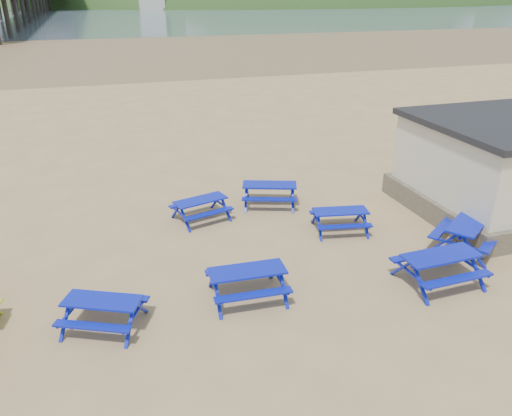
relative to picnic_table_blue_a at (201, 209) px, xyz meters
name	(u,v)px	position (x,y,z in m)	size (l,w,h in m)	color
ground	(233,268)	(0.16, -3.32, -0.36)	(400.00, 400.00, 0.00)	tan
wet_sand	(115,49)	(0.16, 51.68, -0.35)	(400.00, 400.00, 0.00)	brown
sea	(94,11)	(0.16, 166.68, -0.35)	(400.00, 400.00, 0.00)	#445562
picnic_table_blue_a	(201,209)	(0.00, 0.00, 0.00)	(2.00, 1.77, 0.71)	#0D18AA
picnic_table_blue_b	(269,194)	(2.53, 0.46, 0.03)	(2.25, 2.03, 0.78)	#0D18AA
picnic_table_blue_c	(340,221)	(3.94, -2.14, -0.01)	(1.90, 1.64, 0.70)	#0D18AA
picnic_table_blue_d	(104,313)	(-3.25, -4.90, 0.00)	(2.12, 1.97, 0.71)	#0D18AA
picnic_table_blue_e	(247,284)	(0.13, -4.77, 0.03)	(1.93, 1.59, 0.78)	#0D18AA
picnic_table_blue_f	(467,234)	(6.95, -4.27, 0.07)	(2.63, 2.54, 0.86)	#0D18AA
headland_town	(287,25)	(90.16, 226.36, -10.26)	(264.00, 144.00, 108.00)	#2D4C1E
picnic_table_blue_g	(439,269)	(4.98, -5.64, 0.06)	(2.03, 1.66, 0.83)	#0D18AA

